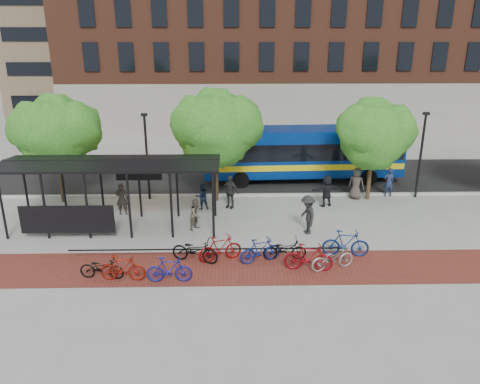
{
  "coord_description": "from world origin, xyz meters",
  "views": [
    {
      "loc": [
        -2.15,
        -22.71,
        9.69
      ],
      "look_at": [
        -1.67,
        0.19,
        1.6
      ],
      "focal_mm": 35.0,
      "sensor_mm": 36.0,
      "label": 1
    }
  ],
  "objects_px": {
    "bike_5": "(220,248)",
    "pedestrian_9": "(308,215)",
    "lamp_post_right": "(421,153)",
    "bus": "(302,151)",
    "bike_1": "(123,268)",
    "bike_11": "(346,243)",
    "bike_0": "(102,268)",
    "bike_3": "(169,270)",
    "tree_b": "(217,126)",
    "pedestrian_8": "(196,214)",
    "pedestrian_4": "(230,192)",
    "pedestrian_6": "(356,184)",
    "pedestrian_7": "(389,182)",
    "bus_shelter": "(110,171)",
    "lamp_post_left": "(147,154)",
    "tree_a": "(57,130)",
    "bike_9": "(309,257)",
    "bike_10": "(333,258)",
    "pedestrian_5": "(327,191)",
    "pedestrian_1": "(122,199)",
    "bike_4": "(195,250)",
    "bike_7": "(260,250)",
    "pedestrian_2": "(202,196)",
    "tree_c": "(375,132)"
  },
  "relations": [
    {
      "from": "tree_c",
      "to": "pedestrian_8",
      "type": "relative_size",
      "value": 3.66
    },
    {
      "from": "tree_b",
      "to": "bike_7",
      "type": "height_order",
      "value": "tree_b"
    },
    {
      "from": "lamp_post_right",
      "to": "bus",
      "type": "xyz_separation_m",
      "value": [
        -6.43,
        3.54,
        -0.74
      ]
    },
    {
      "from": "bike_11",
      "to": "pedestrian_4",
      "type": "height_order",
      "value": "pedestrian_4"
    },
    {
      "from": "bus_shelter",
      "to": "bike_1",
      "type": "bearing_deg",
      "value": -73.51
    },
    {
      "from": "tree_a",
      "to": "pedestrian_6",
      "type": "relative_size",
      "value": 3.26
    },
    {
      "from": "bike_0",
      "to": "bike_3",
      "type": "xyz_separation_m",
      "value": [
        2.78,
        -0.34,
        0.07
      ]
    },
    {
      "from": "bike_5",
      "to": "pedestrian_4",
      "type": "xyz_separation_m",
      "value": [
        0.42,
        6.41,
        0.37
      ]
    },
    {
      "from": "lamp_post_right",
      "to": "pedestrian_8",
      "type": "relative_size",
      "value": 3.17
    },
    {
      "from": "bike_5",
      "to": "pedestrian_5",
      "type": "xyz_separation_m",
      "value": [
        5.93,
        6.53,
        0.33
      ]
    },
    {
      "from": "pedestrian_6",
      "to": "bike_5",
      "type": "bearing_deg",
      "value": 73.69
    },
    {
      "from": "bike_0",
      "to": "pedestrian_1",
      "type": "height_order",
      "value": "pedestrian_1"
    },
    {
      "from": "bike_4",
      "to": "pedestrian_9",
      "type": "xyz_separation_m",
      "value": [
        5.34,
        2.9,
        0.43
      ]
    },
    {
      "from": "bike_5",
      "to": "pedestrian_9",
      "type": "distance_m",
      "value": 5.11
    },
    {
      "from": "bike_4",
      "to": "pedestrian_8",
      "type": "distance_m",
      "value": 3.54
    },
    {
      "from": "bus",
      "to": "bike_11",
      "type": "xyz_separation_m",
      "value": [
        0.37,
        -11.13,
        -1.38
      ]
    },
    {
      "from": "lamp_post_right",
      "to": "pedestrian_6",
      "type": "relative_size",
      "value": 2.7
    },
    {
      "from": "bike_1",
      "to": "bike_11",
      "type": "xyz_separation_m",
      "value": [
        9.46,
        1.94,
        0.07
      ]
    },
    {
      "from": "lamp_post_right",
      "to": "pedestrian_9",
      "type": "height_order",
      "value": "lamp_post_right"
    },
    {
      "from": "bike_7",
      "to": "bus_shelter",
      "type": "bearing_deg",
      "value": 41.55
    },
    {
      "from": "tree_b",
      "to": "pedestrian_8",
      "type": "distance_m",
      "value": 5.67
    },
    {
      "from": "lamp_post_right",
      "to": "bus",
      "type": "relative_size",
      "value": 0.39
    },
    {
      "from": "pedestrian_8",
      "to": "pedestrian_2",
      "type": "bearing_deg",
      "value": 35.04
    },
    {
      "from": "tree_c",
      "to": "bike_7",
      "type": "height_order",
      "value": "tree_c"
    },
    {
      "from": "pedestrian_5",
      "to": "pedestrian_9",
      "type": "relative_size",
      "value": 0.93
    },
    {
      "from": "bike_10",
      "to": "bike_0",
      "type": "bearing_deg",
      "value": 74.79
    },
    {
      "from": "tree_a",
      "to": "bike_9",
      "type": "distance_m",
      "value": 16.01
    },
    {
      "from": "pedestrian_1",
      "to": "bike_11",
      "type": "bearing_deg",
      "value": 153.78
    },
    {
      "from": "lamp_post_left",
      "to": "pedestrian_8",
      "type": "height_order",
      "value": "lamp_post_left"
    },
    {
      "from": "bike_4",
      "to": "bike_5",
      "type": "relative_size",
      "value": 1.08
    },
    {
      "from": "bike_7",
      "to": "pedestrian_5",
      "type": "distance_m",
      "value": 7.93
    },
    {
      "from": "bike_9",
      "to": "pedestrian_4",
      "type": "distance_m",
      "value": 8.08
    },
    {
      "from": "lamp_post_left",
      "to": "bike_9",
      "type": "xyz_separation_m",
      "value": [
        8.08,
        -8.88,
        -2.13
      ]
    },
    {
      "from": "lamp_post_right",
      "to": "pedestrian_5",
      "type": "bearing_deg",
      "value": -166.38
    },
    {
      "from": "pedestrian_9",
      "to": "tree_b",
      "type": "bearing_deg",
      "value": -149.63
    },
    {
      "from": "bus",
      "to": "bus_shelter",
      "type": "bearing_deg",
      "value": -146.97
    },
    {
      "from": "tree_b",
      "to": "bike_4",
      "type": "bearing_deg",
      "value": -96.05
    },
    {
      "from": "bike_9",
      "to": "bike_11",
      "type": "xyz_separation_m",
      "value": [
        1.86,
        1.28,
        0.01
      ]
    },
    {
      "from": "bus_shelter",
      "to": "pedestrian_1",
      "type": "xyz_separation_m",
      "value": [
        0.06,
        1.65,
        -2.09
      ]
    },
    {
      "from": "tree_c",
      "to": "pedestrian_5",
      "type": "height_order",
      "value": "tree_c"
    },
    {
      "from": "lamp_post_right",
      "to": "bike_3",
      "type": "relative_size",
      "value": 2.78
    },
    {
      "from": "pedestrian_6",
      "to": "pedestrian_7",
      "type": "distance_m",
      "value": 2.11
    },
    {
      "from": "bike_11",
      "to": "bike_10",
      "type": "bearing_deg",
      "value": 151.26
    },
    {
      "from": "bus_shelter",
      "to": "pedestrian_9",
      "type": "relative_size",
      "value": 5.36
    },
    {
      "from": "pedestrian_5",
      "to": "pedestrian_9",
      "type": "height_order",
      "value": "pedestrian_9"
    },
    {
      "from": "bike_4",
      "to": "pedestrian_7",
      "type": "distance_m",
      "value": 13.8
    },
    {
      "from": "bus",
      "to": "bike_5",
      "type": "xyz_separation_m",
      "value": [
        -5.2,
        -11.45,
        -1.42
      ]
    },
    {
      "from": "bike_10",
      "to": "pedestrian_9",
      "type": "distance_m",
      "value": 3.74
    },
    {
      "from": "bike_9",
      "to": "pedestrian_1",
      "type": "height_order",
      "value": "pedestrian_1"
    },
    {
      "from": "tree_b",
      "to": "pedestrian_5",
      "type": "height_order",
      "value": "tree_b"
    }
  ]
}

